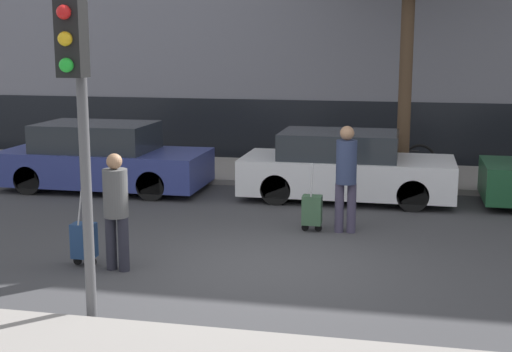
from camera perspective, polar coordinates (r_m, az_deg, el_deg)
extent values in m
plane|color=#38383A|center=(10.11, 0.35, -7.27)|extent=(80.00, 80.00, 0.00)
cube|color=gray|center=(16.81, 5.27, 0.18)|extent=(28.00, 3.00, 0.12)
cube|color=black|center=(18.84, 6.13, 3.58)|extent=(27.44, 0.06, 1.60)
cube|color=navy|center=(15.53, -11.97, 0.74)|extent=(4.34, 1.84, 0.70)
cube|color=#23282D|center=(15.51, -12.65, 3.09)|extent=(2.38, 1.62, 0.58)
cylinder|color=black|center=(14.30, -8.37, -0.77)|extent=(0.60, 0.18, 0.60)
cylinder|color=black|center=(15.84, -6.27, 0.39)|extent=(0.60, 0.18, 0.60)
cylinder|color=black|center=(15.45, -17.75, -0.32)|extent=(0.60, 0.18, 0.60)
cylinder|color=black|center=(16.88, -14.97, 0.73)|extent=(0.60, 0.18, 0.60)
cube|color=silver|center=(14.36, 7.29, 0.09)|extent=(4.18, 1.78, 0.70)
cube|color=#23282D|center=(14.28, 6.68, 2.51)|extent=(2.30, 1.57, 0.52)
cylinder|color=black|center=(13.57, 12.43, -1.54)|extent=(0.60, 0.18, 0.60)
cylinder|color=black|center=(15.14, 12.44, -0.27)|extent=(0.60, 0.18, 0.60)
cylinder|color=black|center=(13.79, 1.61, -1.09)|extent=(0.60, 0.18, 0.60)
cylinder|color=black|center=(15.34, 2.72, 0.11)|extent=(0.60, 0.18, 0.60)
cylinder|color=#23232D|center=(10.10, -11.51, -5.25)|extent=(0.15, 0.15, 0.76)
cylinder|color=#23232D|center=(9.99, -10.55, -5.39)|extent=(0.15, 0.15, 0.76)
cylinder|color=#4C4C4C|center=(9.87, -11.18, -1.35)|extent=(0.34, 0.34, 0.66)
sphere|color=#936B4C|center=(9.79, -11.27, 1.16)|extent=(0.22, 0.22, 0.22)
cube|color=navy|center=(10.35, -13.60, -5.03)|extent=(0.32, 0.24, 0.49)
cylinder|color=black|center=(10.48, -14.08, -6.59)|extent=(0.12, 0.03, 0.12)
cylinder|color=black|center=(10.39, -12.96, -6.70)|extent=(0.12, 0.03, 0.12)
cylinder|color=gray|center=(10.16, -13.90, -2.31)|extent=(0.02, 0.19, 0.53)
cylinder|color=#383347|center=(11.87, 6.68, -2.55)|extent=(0.15, 0.15, 0.83)
cylinder|color=#383347|center=(11.87, 7.64, -2.57)|extent=(0.15, 0.15, 0.83)
cylinder|color=#283351|center=(11.71, 7.25, 1.12)|extent=(0.34, 0.34, 0.72)
sphere|color=#936B4C|center=(11.65, 7.30, 3.43)|extent=(0.23, 0.23, 0.23)
cube|color=#335138|center=(11.89, 4.50, -2.73)|extent=(0.32, 0.24, 0.49)
cylinder|color=black|center=(11.98, 3.95, -4.12)|extent=(0.12, 0.03, 0.12)
cylinder|color=black|center=(11.95, 5.01, -4.17)|extent=(0.12, 0.03, 0.12)
cylinder|color=gray|center=(11.71, 4.49, -0.33)|extent=(0.02, 0.19, 0.53)
cylinder|color=#515154|center=(8.08, -13.50, 0.81)|extent=(0.12, 0.12, 3.55)
cube|color=black|center=(7.80, -14.53, 10.58)|extent=(0.28, 0.24, 0.80)
sphere|color=red|center=(7.67, -15.13, 12.55)|extent=(0.15, 0.15, 0.15)
sphere|color=gold|center=(7.67, -15.04, 10.56)|extent=(0.15, 0.15, 0.15)
sphere|color=green|center=(7.67, -14.94, 8.57)|extent=(0.15, 0.15, 0.15)
torus|color=black|center=(16.57, 12.96, 1.27)|extent=(0.72, 0.06, 0.72)
torus|color=black|center=(16.58, 9.33, 1.41)|extent=(0.72, 0.06, 0.72)
cylinder|color=black|center=(16.54, 11.17, 2.02)|extent=(1.00, 0.05, 0.05)
cylinder|color=black|center=(16.51, 10.53, 2.73)|extent=(0.04, 0.04, 0.40)
cylinder|color=#4C3826|center=(15.74, 11.88, 7.73)|extent=(0.28, 0.28, 4.49)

